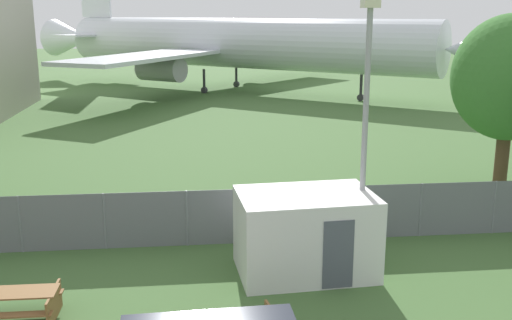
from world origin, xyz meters
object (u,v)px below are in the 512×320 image
at_px(portable_cabin, 305,233).
at_px(picnic_bench_open_grass, 18,302).
at_px(airplane, 233,44).
at_px(tree_far_right, 510,78).

relative_size(portable_cabin, picnic_bench_open_grass, 2.10).
xyz_separation_m(portable_cabin, picnic_bench_open_grass, (-7.35, -2.03, -0.69)).
relative_size(airplane, portable_cabin, 10.35).
distance_m(airplane, portable_cabin, 40.91).
xyz_separation_m(airplane, tree_far_right, (8.25, -34.53, 0.36)).
bearing_deg(picnic_bench_open_grass, portable_cabin, 15.41).
bearing_deg(airplane, tree_far_right, -39.28).
bearing_deg(tree_far_right, airplane, 103.44).
bearing_deg(portable_cabin, picnic_bench_open_grass, -168.63).
height_order(portable_cabin, tree_far_right, tree_far_right).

